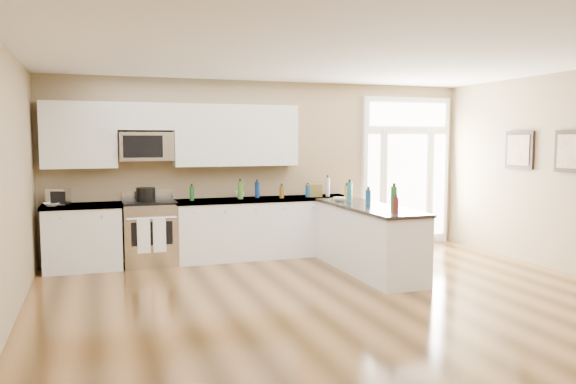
# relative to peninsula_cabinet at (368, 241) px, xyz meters

# --- Properties ---
(ground) EXTENTS (8.00, 8.00, 0.00)m
(ground) POSITION_rel_peninsula_cabinet_xyz_m (-0.93, -2.24, -0.43)
(ground) COLOR #462D13
(room_shell) EXTENTS (8.00, 8.00, 8.00)m
(room_shell) POSITION_rel_peninsula_cabinet_xyz_m (-0.93, -2.24, 1.27)
(room_shell) COLOR #96825F
(room_shell) RESTS_ON ground
(back_cabinet_left) EXTENTS (1.10, 0.66, 0.94)m
(back_cabinet_left) POSITION_rel_peninsula_cabinet_xyz_m (-3.80, 1.45, 0.00)
(back_cabinet_left) COLOR white
(back_cabinet_left) RESTS_ON ground
(back_cabinet_right) EXTENTS (2.85, 0.66, 0.94)m
(back_cabinet_right) POSITION_rel_peninsula_cabinet_xyz_m (-1.08, 1.45, 0.00)
(back_cabinet_right) COLOR white
(back_cabinet_right) RESTS_ON ground
(peninsula_cabinet) EXTENTS (0.69, 2.32, 0.94)m
(peninsula_cabinet) POSITION_rel_peninsula_cabinet_xyz_m (0.00, 0.00, 0.00)
(peninsula_cabinet) COLOR white
(peninsula_cabinet) RESTS_ON ground
(upper_cabinet_left) EXTENTS (1.04, 0.33, 0.95)m
(upper_cabinet_left) POSITION_rel_peninsula_cabinet_xyz_m (-3.81, 1.59, 1.49)
(upper_cabinet_left) COLOR white
(upper_cabinet_left) RESTS_ON room_shell
(upper_cabinet_right) EXTENTS (1.94, 0.33, 0.95)m
(upper_cabinet_right) POSITION_rel_peninsula_cabinet_xyz_m (-1.50, 1.59, 1.49)
(upper_cabinet_right) COLOR white
(upper_cabinet_right) RESTS_ON room_shell
(upper_cabinet_short) EXTENTS (0.82, 0.33, 0.40)m
(upper_cabinet_short) POSITION_rel_peninsula_cabinet_xyz_m (-2.88, 1.59, 1.77)
(upper_cabinet_short) COLOR white
(upper_cabinet_short) RESTS_ON room_shell
(microwave) EXTENTS (0.78, 0.41, 0.42)m
(microwave) POSITION_rel_peninsula_cabinet_xyz_m (-2.88, 1.56, 1.33)
(microwave) COLOR silver
(microwave) RESTS_ON room_shell
(entry_door) EXTENTS (1.70, 0.10, 2.60)m
(entry_door) POSITION_rel_peninsula_cabinet_xyz_m (1.62, 1.71, 0.87)
(entry_door) COLOR white
(entry_door) RESTS_ON ground
(wall_art_near) EXTENTS (0.05, 0.58, 0.58)m
(wall_art_near) POSITION_rel_peninsula_cabinet_xyz_m (2.54, -0.04, 1.27)
(wall_art_near) COLOR black
(wall_art_near) RESTS_ON room_shell
(wall_art_far) EXTENTS (0.05, 0.58, 0.58)m
(wall_art_far) POSITION_rel_peninsula_cabinet_xyz_m (2.54, -1.04, 1.27)
(wall_art_far) COLOR black
(wall_art_far) RESTS_ON room_shell
(kitchen_range) EXTENTS (0.76, 0.68, 1.08)m
(kitchen_range) POSITION_rel_peninsula_cabinet_xyz_m (-2.86, 1.45, 0.05)
(kitchen_range) COLOR silver
(kitchen_range) RESTS_ON ground
(stockpot) EXTENTS (0.31, 0.31, 0.22)m
(stockpot) POSITION_rel_peninsula_cabinet_xyz_m (-2.90, 1.51, 0.62)
(stockpot) COLOR black
(stockpot) RESTS_ON kitchen_range
(toaster_oven) EXTENTS (0.34, 0.30, 0.23)m
(toaster_oven) POSITION_rel_peninsula_cabinet_xyz_m (-4.10, 1.48, 0.62)
(toaster_oven) COLOR silver
(toaster_oven) RESTS_ON back_cabinet_left
(cardboard_box) EXTENTS (0.29, 0.24, 0.20)m
(cardboard_box) POSITION_rel_peninsula_cabinet_xyz_m (-0.26, 1.40, 0.61)
(cardboard_box) COLOR brown
(cardboard_box) RESTS_ON back_cabinet_right
(bowl_left) EXTENTS (0.25, 0.25, 0.05)m
(bowl_left) POSITION_rel_peninsula_cabinet_xyz_m (-4.19, 1.33, 0.53)
(bowl_left) COLOR white
(bowl_left) RESTS_ON back_cabinet_left
(bowl_peninsula) EXTENTS (0.23, 0.23, 0.06)m
(bowl_peninsula) POSITION_rel_peninsula_cabinet_xyz_m (-0.14, 0.66, 0.53)
(bowl_peninsula) COLOR white
(bowl_peninsula) RESTS_ON peninsula_cabinet
(cup_counter) EXTENTS (0.18, 0.18, 0.11)m
(cup_counter) POSITION_rel_peninsula_cabinet_xyz_m (-1.45, 1.58, 0.56)
(cup_counter) COLOR white
(cup_counter) RESTS_ON back_cabinet_right
(counter_bottles) EXTENTS (2.40, 2.44, 0.31)m
(counter_bottles) POSITION_rel_peninsula_cabinet_xyz_m (-0.52, 0.75, 0.63)
(counter_bottles) COLOR #19591E
(counter_bottles) RESTS_ON back_cabinet_right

